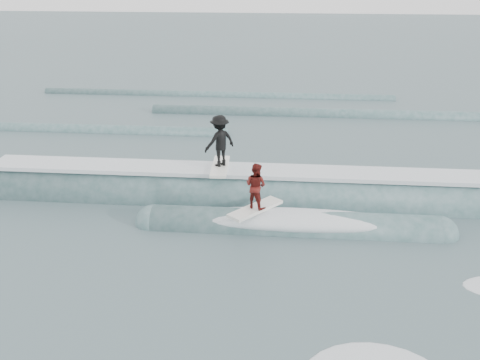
{
  "coord_description": "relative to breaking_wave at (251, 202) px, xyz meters",
  "views": [
    {
      "loc": [
        1.5,
        -10.67,
        7.84
      ],
      "look_at": [
        0.0,
        5.67,
        1.1
      ],
      "focal_mm": 40.0,
      "sensor_mm": 36.0,
      "label": 1
    }
  ],
  "objects": [
    {
      "name": "whitewater",
      "position": [
        2.32,
        -7.37,
        -0.04
      ],
      "size": [
        17.93,
        6.13,
        0.1
      ],
      "color": "white",
      "rests_on": "ground"
    },
    {
      "name": "breaking_wave",
      "position": [
        0.0,
        0.0,
        0.0
      ],
      "size": [
        23.57,
        3.83,
        2.1
      ],
      "color": "#365C5C",
      "rests_on": "ground"
    },
    {
      "name": "surfer_red",
      "position": [
        0.28,
        -1.81,
        1.26
      ],
      "size": [
        1.71,
        1.89,
        1.56
      ],
      "color": "white",
      "rests_on": "ground"
    },
    {
      "name": "ground",
      "position": [
        -0.32,
        -6.28,
        -0.04
      ],
      "size": [
        160.0,
        160.0,
        0.0
      ],
      "primitive_type": "plane",
      "color": "#415B5F",
      "rests_on": "ground"
    },
    {
      "name": "far_swells",
      "position": [
        -2.97,
        11.37,
        -0.04
      ],
      "size": [
        39.34,
        8.65,
        0.8
      ],
      "color": "#365C5C",
      "rests_on": "ground"
    },
    {
      "name": "surfer_black",
      "position": [
        -1.11,
        0.39,
        2.01
      ],
      "size": [
        1.32,
        2.02,
        1.9
      ],
      "color": "white",
      "rests_on": "ground"
    }
  ]
}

